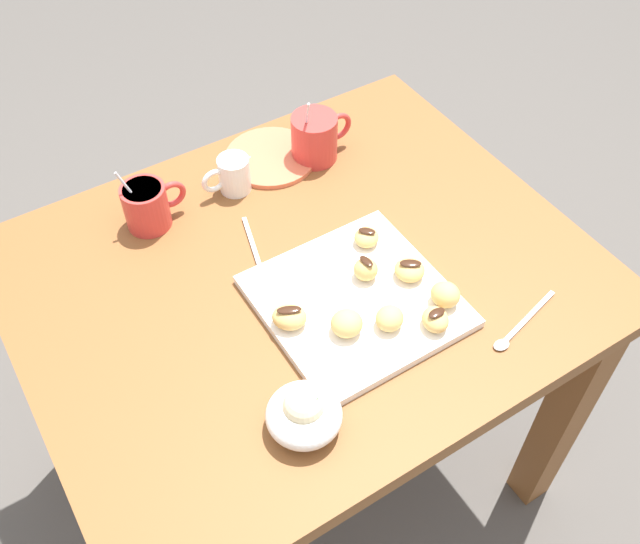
{
  "coord_description": "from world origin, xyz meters",
  "views": [
    {
      "loc": [
        -0.41,
        -0.71,
        1.67
      ],
      "look_at": [
        0.01,
        -0.03,
        0.76
      ],
      "focal_mm": 40.47,
      "sensor_mm": 36.0,
      "label": 1
    }
  ],
  "objects_px": {
    "saucer_coral_left": "(271,157)",
    "beignet_7": "(390,318)",
    "coffee_mug_red_left": "(147,205)",
    "beignet_1": "(445,295)",
    "cream_pitcher_white": "(232,174)",
    "beignet_5": "(289,317)",
    "ice_cream_bowl": "(304,413)",
    "beignet_3": "(366,269)",
    "beignet_4": "(435,320)",
    "beignet_6": "(367,237)",
    "beignet_0": "(347,323)",
    "coffee_mug_red_right": "(315,136)",
    "dining_table": "(304,320)",
    "beignet_2": "(410,270)",
    "pastry_plate_square": "(356,301)"
  },
  "relations": [
    {
      "from": "ice_cream_bowl",
      "to": "beignet_7",
      "type": "distance_m",
      "value": 0.22
    },
    {
      "from": "dining_table",
      "to": "beignet_0",
      "type": "height_order",
      "value": "beignet_0"
    },
    {
      "from": "beignet_2",
      "to": "beignet_3",
      "type": "relative_size",
      "value": 1.26
    },
    {
      "from": "dining_table",
      "to": "beignet_6",
      "type": "distance_m",
      "value": 0.21
    },
    {
      "from": "pastry_plate_square",
      "to": "coffee_mug_red_left",
      "type": "distance_m",
      "value": 0.42
    },
    {
      "from": "coffee_mug_red_left",
      "to": "beignet_4",
      "type": "xyz_separation_m",
      "value": [
        0.28,
        -0.47,
        -0.01
      ]
    },
    {
      "from": "beignet_1",
      "to": "beignet_2",
      "type": "bearing_deg",
      "value": 100.54
    },
    {
      "from": "cream_pitcher_white",
      "to": "beignet_7",
      "type": "height_order",
      "value": "cream_pitcher_white"
    },
    {
      "from": "cream_pitcher_white",
      "to": "beignet_3",
      "type": "relative_size",
      "value": 2.56
    },
    {
      "from": "dining_table",
      "to": "saucer_coral_left",
      "type": "bearing_deg",
      "value": 70.94
    },
    {
      "from": "coffee_mug_red_left",
      "to": "beignet_6",
      "type": "xyz_separation_m",
      "value": [
        0.3,
        -0.26,
        -0.02
      ]
    },
    {
      "from": "beignet_0",
      "to": "beignet_4",
      "type": "relative_size",
      "value": 1.04
    },
    {
      "from": "cream_pitcher_white",
      "to": "ice_cream_bowl",
      "type": "height_order",
      "value": "ice_cream_bowl"
    },
    {
      "from": "coffee_mug_red_left",
      "to": "dining_table",
      "type": "bearing_deg",
      "value": -54.77
    },
    {
      "from": "beignet_1",
      "to": "beignet_7",
      "type": "bearing_deg",
      "value": 174.48
    },
    {
      "from": "beignet_2",
      "to": "beignet_5",
      "type": "bearing_deg",
      "value": 174.76
    },
    {
      "from": "beignet_1",
      "to": "beignet_6",
      "type": "height_order",
      "value": "beignet_1"
    },
    {
      "from": "beignet_3",
      "to": "beignet_5",
      "type": "distance_m",
      "value": 0.16
    },
    {
      "from": "beignet_2",
      "to": "beignet_6",
      "type": "xyz_separation_m",
      "value": [
        -0.02,
        0.1,
        -0.0
      ]
    },
    {
      "from": "pastry_plate_square",
      "to": "beignet_2",
      "type": "xyz_separation_m",
      "value": [
        0.1,
        -0.01,
        0.02
      ]
    },
    {
      "from": "pastry_plate_square",
      "to": "beignet_1",
      "type": "xyz_separation_m",
      "value": [
        0.12,
        -0.08,
        0.03
      ]
    },
    {
      "from": "beignet_2",
      "to": "beignet_4",
      "type": "distance_m",
      "value": 0.11
    },
    {
      "from": "coffee_mug_red_right",
      "to": "beignet_3",
      "type": "xyz_separation_m",
      "value": [
        -0.1,
        -0.33,
        -0.02
      ]
    },
    {
      "from": "beignet_3",
      "to": "beignet_4",
      "type": "xyz_separation_m",
      "value": [
        0.04,
        -0.14,
        -0.0
      ]
    },
    {
      "from": "coffee_mug_red_right",
      "to": "beignet_6",
      "type": "xyz_separation_m",
      "value": [
        -0.06,
        -0.26,
        -0.02
      ]
    },
    {
      "from": "beignet_4",
      "to": "dining_table",
      "type": "bearing_deg",
      "value": 116.43
    },
    {
      "from": "coffee_mug_red_left",
      "to": "beignet_1",
      "type": "relative_size",
      "value": 2.68
    },
    {
      "from": "cream_pitcher_white",
      "to": "saucer_coral_left",
      "type": "xyz_separation_m",
      "value": [
        0.1,
        0.04,
        -0.03
      ]
    },
    {
      "from": "ice_cream_bowl",
      "to": "beignet_2",
      "type": "xyz_separation_m",
      "value": [
        0.29,
        0.14,
        -0.0
      ]
    },
    {
      "from": "coffee_mug_red_left",
      "to": "beignet_0",
      "type": "relative_size",
      "value": 2.57
    },
    {
      "from": "dining_table",
      "to": "pastry_plate_square",
      "type": "height_order",
      "value": "pastry_plate_square"
    },
    {
      "from": "saucer_coral_left",
      "to": "beignet_1",
      "type": "xyz_separation_m",
      "value": [
        0.05,
        -0.48,
        0.03
      ]
    },
    {
      "from": "coffee_mug_red_left",
      "to": "beignet_0",
      "type": "height_order",
      "value": "coffee_mug_red_left"
    },
    {
      "from": "coffee_mug_red_right",
      "to": "beignet_3",
      "type": "relative_size",
      "value": 3.58
    },
    {
      "from": "beignet_1",
      "to": "beignet_5",
      "type": "bearing_deg",
      "value": 157.7
    },
    {
      "from": "dining_table",
      "to": "saucer_coral_left",
      "type": "xyz_separation_m",
      "value": [
        0.1,
        0.29,
        0.15
      ]
    },
    {
      "from": "coffee_mug_red_left",
      "to": "beignet_7",
      "type": "height_order",
      "value": "coffee_mug_red_left"
    },
    {
      "from": "ice_cream_bowl",
      "to": "beignet_3",
      "type": "xyz_separation_m",
      "value": [
        0.23,
        0.18,
        -0.0
      ]
    },
    {
      "from": "coffee_mug_red_right",
      "to": "beignet_7",
      "type": "xyz_separation_m",
      "value": [
        -0.13,
        -0.43,
        -0.02
      ]
    },
    {
      "from": "pastry_plate_square",
      "to": "beignet_2",
      "type": "distance_m",
      "value": 0.11
    },
    {
      "from": "coffee_mug_red_right",
      "to": "ice_cream_bowl",
      "type": "relative_size",
      "value": 1.32
    },
    {
      "from": "dining_table",
      "to": "coffee_mug_red_right",
      "type": "distance_m",
      "value": 0.36
    },
    {
      "from": "coffee_mug_red_left",
      "to": "beignet_6",
      "type": "distance_m",
      "value": 0.4
    },
    {
      "from": "coffee_mug_red_right",
      "to": "beignet_4",
      "type": "distance_m",
      "value": 0.47
    },
    {
      "from": "saucer_coral_left",
      "to": "beignet_7",
      "type": "height_order",
      "value": "beignet_7"
    },
    {
      "from": "saucer_coral_left",
      "to": "beignet_4",
      "type": "relative_size",
      "value": 3.7
    },
    {
      "from": "beignet_3",
      "to": "beignet_1",
      "type": "bearing_deg",
      "value": -55.53
    },
    {
      "from": "ice_cream_bowl",
      "to": "saucer_coral_left",
      "type": "height_order",
      "value": "ice_cream_bowl"
    },
    {
      "from": "ice_cream_bowl",
      "to": "beignet_4",
      "type": "relative_size",
      "value": 2.25
    },
    {
      "from": "cream_pitcher_white",
      "to": "beignet_5",
      "type": "bearing_deg",
      "value": -102.91
    }
  ]
}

